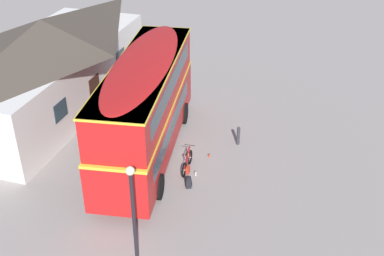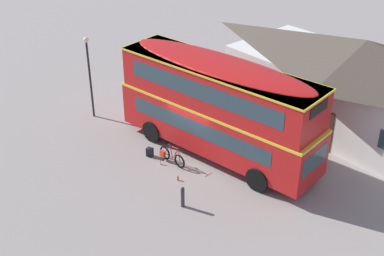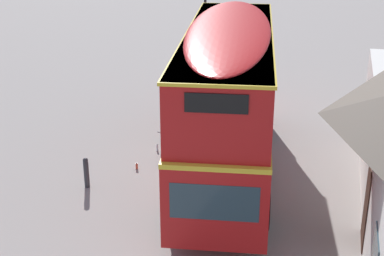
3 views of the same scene
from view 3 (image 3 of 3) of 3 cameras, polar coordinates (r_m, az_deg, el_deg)
The scene contains 8 objects.
ground_plane at distance 18.90m, azimuth 2.02°, elevation -3.46°, with size 120.00×120.00×0.00m, color gray.
double_decker_bus at distance 17.23m, azimuth 3.61°, elevation 3.42°, with size 10.40×3.39×4.79m.
touring_bicycle at distance 19.28m, azimuth -2.45°, elevation -1.71°, with size 1.70×0.46×1.05m.
backpack_on_ground at distance 20.42m, azimuth -2.61°, elevation -0.67°, with size 0.37×0.34×0.49m.
water_bottle_clear_plastic at distance 19.73m, azimuth -3.51°, elevation -1.98°, with size 0.06×0.06×0.24m.
water_bottle_red_squeeze at distance 18.49m, azimuth -5.58°, elevation -3.82°, with size 0.08×0.08×0.21m.
street_lamp at distance 24.45m, azimuth 1.32°, elevation 9.47°, with size 0.28×0.28×4.52m.
kerb_bollard at distance 17.41m, azimuth -10.58°, elevation -4.38°, with size 0.16×0.16×0.97m.
Camera 3 is at (16.83, 2.74, 8.15)m, focal length 53.02 mm.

